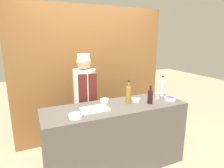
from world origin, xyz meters
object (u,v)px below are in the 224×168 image
Objects in this scene: sauce_bowl_orange at (76,116)px; bottle_wine at (150,97)px; cutting_board at (95,109)px; bottle_clear at (162,88)px; sauce_bowl_brown at (104,100)px; cup_steel at (157,96)px; sauce_bowl_white at (136,100)px; chef_center at (85,100)px; bottle_vinegar at (129,94)px; sauce_bowl_purple at (170,98)px.

sauce_bowl_orange is 0.63× the size of bottle_wine.
cutting_board is at bearing 27.98° from sauce_bowl_orange.
cutting_board is at bearing -172.80° from bottle_clear.
sauce_bowl_brown is 0.82m from cup_steel.
cup_steel is at bearing -4.21° from sauce_bowl_white.
chef_center reaches higher than sauce_bowl_brown.
sauce_bowl_brown is at bearing 161.73° from sauce_bowl_white.
bottle_wine is (-0.40, -0.24, -0.02)m from bottle_clear.
sauce_bowl_orange is at bearing -166.53° from sauce_bowl_white.
sauce_bowl_white is 0.23m from bottle_wine.
chef_center is (0.32, 0.73, -0.08)m from sauce_bowl_orange.
cutting_board is at bearing -94.00° from chef_center.
sauce_bowl_white is 0.41× the size of bottle_clear.
sauce_bowl_purple is at bearing -12.55° from bottle_vinegar.
sauce_bowl_brown reaches higher than sauce_bowl_white.
sauce_bowl_purple is at bearing 2.33° from sauce_bowl_orange.
bottle_vinegar is at bearing -47.67° from chef_center.
sauce_bowl_purple reaches higher than sauce_bowl_orange.
chef_center is at bearing 138.55° from bottle_wine.
sauce_bowl_white reaches higher than cutting_board.
cup_steel is at bearing 8.63° from sauce_bowl_orange.
cup_steel is at bearing 132.30° from sauce_bowl_purple.
bottle_clear is 0.21m from cup_steel.
bottle_wine is 0.28m from cup_steel.
sauce_bowl_white is 0.81m from chef_center.
cutting_board is 1.03m from cup_steel.
sauce_bowl_purple reaches higher than cutting_board.
chef_center is at bearing 66.26° from sauce_bowl_orange.
bottle_clear is at bearing 30.96° from bottle_wine.
bottle_wine is at bearing -26.68° from bottle_vinegar.
cup_steel reaches higher than sauce_bowl_brown.
bottle_vinegar is (-0.27, 0.14, 0.03)m from bottle_wine.
sauce_bowl_brown is 0.98m from sauce_bowl_purple.
sauce_bowl_brown is at bearing 44.31° from cutting_board.
bottle_wine is (0.14, -0.16, 0.08)m from sauce_bowl_white.
bottle_wine is at bearing 179.46° from sauce_bowl_purple.
sauce_bowl_purple is at bearing -98.88° from bottle_clear.
sauce_bowl_brown is at bearing 150.26° from bottle_vinegar.
bottle_wine is (0.57, -0.31, 0.07)m from sauce_bowl_brown.
sauce_bowl_orange is (-0.51, -0.37, -0.00)m from sauce_bowl_brown.
sauce_bowl_orange is 0.46× the size of cutting_board.
bottle_wine is (-0.36, 0.00, 0.07)m from sauce_bowl_purple.
sauce_bowl_white is at bearing 6.61° from cutting_board.
sauce_bowl_brown reaches higher than sauce_bowl_orange.
sauce_bowl_brown is 0.50× the size of bottle_wine.
sauce_bowl_white is 0.37× the size of cutting_board.
cutting_board is at bearing -135.69° from sauce_bowl_brown.
cutting_board is 0.81m from bottle_wine.
sauce_bowl_orange reaches higher than sauce_bowl_white.
cup_steel is 1.13m from chef_center.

